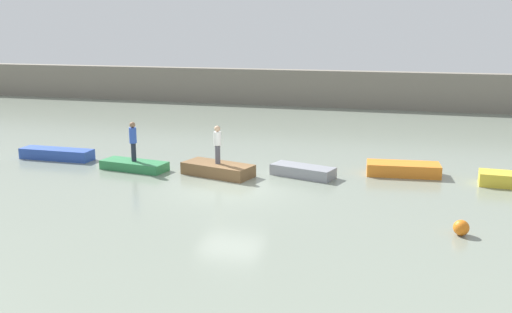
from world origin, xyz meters
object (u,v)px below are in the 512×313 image
at_px(rowboat_grey, 303,171).
at_px(mooring_buoy, 461,228).
at_px(rowboat_orange, 403,169).
at_px(rowboat_green, 134,165).
at_px(person_blue_shirt, 133,139).
at_px(person_white_shirt, 218,143).
at_px(rowboat_brown, 218,169).
at_px(rowboat_blue, 57,154).

xyz_separation_m(rowboat_grey, mooring_buoy, (6.03, -5.58, 0.01)).
relative_size(rowboat_orange, mooring_buoy, 6.29).
bearing_deg(rowboat_green, person_blue_shirt, -158.20).
height_order(rowboat_grey, person_blue_shirt, person_blue_shirt).
distance_m(rowboat_orange, person_blue_shirt, 11.86).
relative_size(rowboat_grey, mooring_buoy, 5.57).
bearing_deg(person_blue_shirt, rowboat_green, 14.04).
bearing_deg(person_white_shirt, rowboat_brown, 0.00).
bearing_deg(mooring_buoy, rowboat_green, 160.98).
relative_size(rowboat_green, rowboat_brown, 0.99).
height_order(rowboat_brown, person_white_shirt, person_white_shirt).
bearing_deg(person_white_shirt, rowboat_grey, 13.16).
relative_size(rowboat_blue, rowboat_green, 1.20).
relative_size(rowboat_green, rowboat_grey, 1.11).
bearing_deg(rowboat_brown, rowboat_blue, -170.34).
height_order(rowboat_brown, mooring_buoy, rowboat_brown).
xyz_separation_m(rowboat_blue, rowboat_orange, (16.16, 1.45, 0.01)).
distance_m(rowboat_grey, person_white_shirt, 3.84).
bearing_deg(rowboat_blue, rowboat_grey, -0.05).
relative_size(rowboat_green, mooring_buoy, 6.20).
bearing_deg(rowboat_grey, rowboat_brown, -150.75).
height_order(rowboat_green, person_blue_shirt, person_blue_shirt).
height_order(rowboat_blue, person_blue_shirt, person_blue_shirt).
bearing_deg(rowboat_blue, person_blue_shirt, -11.13).
xyz_separation_m(rowboat_blue, person_blue_shirt, (4.59, -0.88, 1.14)).
distance_m(rowboat_brown, person_blue_shirt, 4.08).
distance_m(rowboat_brown, person_white_shirt, 1.18).
height_order(rowboat_brown, rowboat_orange, rowboat_orange).
relative_size(person_blue_shirt, mooring_buoy, 3.62).
bearing_deg(rowboat_blue, mooring_buoy, -17.27).
bearing_deg(rowboat_green, mooring_buoy, -11.26).
distance_m(rowboat_green, rowboat_orange, 11.81).
relative_size(rowboat_brown, person_white_shirt, 1.86).
xyz_separation_m(rowboat_blue, rowboat_grey, (12.05, 0.04, -0.03)).
height_order(person_blue_shirt, mooring_buoy, person_blue_shirt).
xyz_separation_m(person_white_shirt, mooring_buoy, (9.57, -4.75, -1.20)).
height_order(rowboat_blue, mooring_buoy, rowboat_blue).
bearing_deg(rowboat_green, rowboat_orange, 19.16).
height_order(rowboat_green, mooring_buoy, mooring_buoy).
bearing_deg(rowboat_orange, rowboat_brown, -169.49).
distance_m(rowboat_blue, rowboat_brown, 8.55).
distance_m(rowboat_blue, person_blue_shirt, 4.81).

